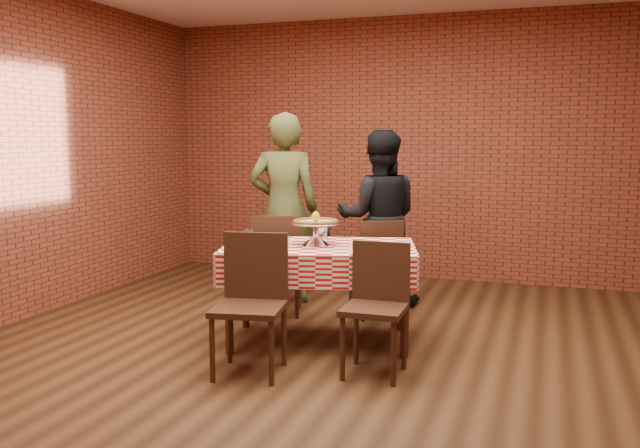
# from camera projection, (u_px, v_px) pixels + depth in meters

# --- Properties ---
(ground) EXTENTS (6.00, 6.00, 0.00)m
(ground) POSITION_uv_depth(u_px,v_px,m) (315.00, 357.00, 4.87)
(ground) COLOR black
(ground) RESTS_ON ground
(back_wall) EXTENTS (5.50, 0.00, 5.50)m
(back_wall) POSITION_uv_depth(u_px,v_px,m) (404.00, 149.00, 7.49)
(back_wall) COLOR brown
(back_wall) RESTS_ON ground
(table) EXTENTS (1.62, 1.21, 0.75)m
(table) POSITION_uv_depth(u_px,v_px,m) (319.00, 294.00, 5.21)
(table) COLOR #3C2113
(table) RESTS_ON ground
(tablecloth) EXTENTS (1.66, 1.26, 0.25)m
(tablecloth) POSITION_uv_depth(u_px,v_px,m) (319.00, 261.00, 5.17)
(tablecloth) COLOR red
(tablecloth) RESTS_ON table
(pizza_stand) EXTENTS (0.54, 0.54, 0.17)m
(pizza_stand) POSITION_uv_depth(u_px,v_px,m) (316.00, 234.00, 5.17)
(pizza_stand) COLOR silver
(pizza_stand) RESTS_ON tablecloth
(pizza) EXTENTS (0.49, 0.49, 0.03)m
(pizza) POSITION_uv_depth(u_px,v_px,m) (316.00, 222.00, 5.16)
(pizza) COLOR beige
(pizza) RESTS_ON pizza_stand
(lemon) EXTENTS (0.08, 0.08, 0.08)m
(lemon) POSITION_uv_depth(u_px,v_px,m) (316.00, 217.00, 5.15)
(lemon) COLOR yellow
(lemon) RESTS_ON pizza
(water_glass_left) EXTENTS (0.09, 0.09, 0.11)m
(water_glass_left) POSITION_uv_depth(u_px,v_px,m) (258.00, 240.00, 5.06)
(water_glass_left) COLOR white
(water_glass_left) RESTS_ON tablecloth
(water_glass_right) EXTENTS (0.09, 0.09, 0.11)m
(water_glass_right) POSITION_uv_depth(u_px,v_px,m) (248.00, 236.00, 5.27)
(water_glass_right) COLOR white
(water_glass_right) RESTS_ON tablecloth
(side_plate) EXTENTS (0.19, 0.19, 0.01)m
(side_plate) POSITION_uv_depth(u_px,v_px,m) (382.00, 246.00, 5.07)
(side_plate) COLOR white
(side_plate) RESTS_ON tablecloth
(sweetener_packet_a) EXTENTS (0.06, 0.05, 0.00)m
(sweetener_packet_a) POSITION_uv_depth(u_px,v_px,m) (395.00, 250.00, 4.91)
(sweetener_packet_a) COLOR white
(sweetener_packet_a) RESTS_ON tablecloth
(sweetener_packet_b) EXTENTS (0.06, 0.05, 0.00)m
(sweetener_packet_b) POSITION_uv_depth(u_px,v_px,m) (399.00, 249.00, 4.96)
(sweetener_packet_b) COLOR white
(sweetener_packet_b) RESTS_ON tablecloth
(condiment_caddy) EXTENTS (0.12, 0.10, 0.15)m
(condiment_caddy) POSITION_uv_depth(u_px,v_px,m) (322.00, 230.00, 5.47)
(condiment_caddy) COLOR silver
(condiment_caddy) RESTS_ON tablecloth
(chair_near_left) EXTENTS (0.52, 0.52, 0.93)m
(chair_near_left) POSITION_uv_depth(u_px,v_px,m) (249.00, 306.00, 4.48)
(chair_near_left) COLOR #3C2113
(chair_near_left) RESTS_ON ground
(chair_near_right) EXTENTS (0.40, 0.40, 0.88)m
(chair_near_right) POSITION_uv_depth(u_px,v_px,m) (374.00, 311.00, 4.46)
(chair_near_right) COLOR #3C2113
(chair_near_right) RESTS_ON ground
(chair_far_left) EXTENTS (0.53, 0.53, 0.91)m
(chair_far_left) POSITION_uv_depth(u_px,v_px,m) (278.00, 264.00, 6.03)
(chair_far_left) COLOR #3C2113
(chair_far_left) RESTS_ON ground
(chair_far_right) EXTENTS (0.55, 0.55, 0.87)m
(chair_far_right) POSITION_uv_depth(u_px,v_px,m) (375.00, 267.00, 5.96)
(chair_far_right) COLOR #3C2113
(chair_far_right) RESTS_ON ground
(diner_olive) EXTENTS (0.76, 0.62, 1.81)m
(diner_olive) POSITION_uv_depth(u_px,v_px,m) (284.00, 208.00, 6.41)
(diner_olive) COLOR #454C25
(diner_olive) RESTS_ON ground
(diner_black) EXTENTS (0.93, 0.81, 1.65)m
(diner_black) POSITION_uv_depth(u_px,v_px,m) (379.00, 218.00, 6.35)
(diner_black) COLOR black
(diner_black) RESTS_ON ground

